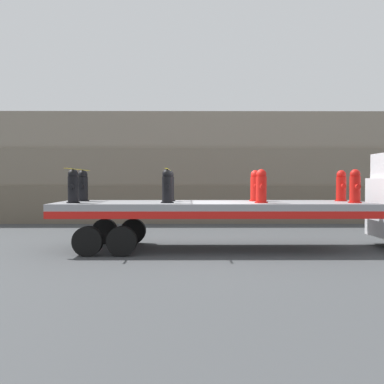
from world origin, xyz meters
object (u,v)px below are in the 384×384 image
Objects in this scene: fire_hydrant_black_near_0 at (73,187)px; fire_hydrant_red_near_3 at (355,187)px; fire_hydrant_black_far_0 at (83,186)px; fire_hydrant_black_near_1 at (167,187)px; fire_hydrant_black_far_1 at (169,186)px; fire_hydrant_red_far_3 at (341,186)px; fire_hydrant_red_far_2 at (255,186)px; flatbed_trailer at (199,210)px; fire_hydrant_red_near_2 at (261,187)px.

fire_hydrant_black_near_0 is 7.94m from fire_hydrant_red_near_3.
fire_hydrant_black_far_0 is 2.87m from fire_hydrant_black_near_1.
fire_hydrant_black_far_1 is 5.30m from fire_hydrant_red_far_3.
fire_hydrant_black_far_0 is 8.02m from fire_hydrant_red_near_3.
fire_hydrant_red_far_3 is (0.00, 1.10, 0.00)m from fire_hydrant_red_near_3.
fire_hydrant_red_near_3 is at bearing -22.56° from fire_hydrant_red_far_2.
fire_hydrant_red_near_3 is (4.40, -0.55, 0.70)m from flatbed_trailer.
fire_hydrant_red_far_2 is (2.65, 1.10, 0.00)m from fire_hydrant_black_near_1.
fire_hydrant_black_near_1 and fire_hydrant_black_far_1 have the same top height.
fire_hydrant_red_near_3 is (7.94, 0.00, 0.00)m from fire_hydrant_black_near_0.
fire_hydrant_black_near_1 is at bearing 180.00° from fire_hydrant_red_near_3.
fire_hydrant_black_far_1 is (2.65, 1.10, 0.00)m from fire_hydrant_black_near_0.
fire_hydrant_black_near_0 is 1.00× the size of fire_hydrant_black_near_1.
fire_hydrant_black_near_0 is at bearing 180.00° from fire_hydrant_red_near_2.
fire_hydrant_black_far_1 is 1.00× the size of fire_hydrant_red_near_3.
fire_hydrant_red_near_2 and fire_hydrant_red_far_2 have the same top height.
fire_hydrant_red_far_2 is at bearing 0.00° from fire_hydrant_black_far_0.
fire_hydrant_black_far_1 is at bearing 90.00° from fire_hydrant_black_near_1.
fire_hydrant_black_near_1 reaches higher than flatbed_trailer.
fire_hydrant_black_far_1 is 1.00× the size of fire_hydrant_red_far_3.
fire_hydrant_red_far_3 is at bearing 7.13° from flatbed_trailer.
fire_hydrant_black_near_0 and fire_hydrant_black_near_1 have the same top height.
flatbed_trailer is 1.26m from fire_hydrant_black_near_1.
fire_hydrant_red_far_2 is 1.00× the size of fire_hydrant_red_near_3.
flatbed_trailer is 9.60× the size of fire_hydrant_black_far_1.
fire_hydrant_black_near_0 is (-3.55, -0.55, 0.70)m from flatbed_trailer.
fire_hydrant_black_near_1 is 1.00× the size of fire_hydrant_red_near_2.
flatbed_trailer is 9.60× the size of fire_hydrant_black_far_0.
fire_hydrant_black_far_1 is 2.87m from fire_hydrant_red_near_2.
fire_hydrant_black_near_0 and fire_hydrant_red_far_2 have the same top height.
fire_hydrant_red_far_3 is (7.94, 0.00, 0.00)m from fire_hydrant_black_far_0.
fire_hydrant_black_far_0 and fire_hydrant_black_far_1 have the same top height.
fire_hydrant_red_near_3 is (5.30, 0.00, 0.00)m from fire_hydrant_black_near_1.
fire_hydrant_black_far_0 is 1.00× the size of fire_hydrant_red_near_2.
fire_hydrant_red_near_2 is 2.87m from fire_hydrant_red_far_3.
flatbed_trailer is 9.60× the size of fire_hydrant_red_far_3.
fire_hydrant_red_near_3 is 1.00× the size of fire_hydrant_red_far_3.
fire_hydrant_red_near_2 and fire_hydrant_red_far_3 have the same top height.
fire_hydrant_red_far_3 is (4.40, 0.55, 0.70)m from flatbed_trailer.
flatbed_trailer is at bearing 172.87° from fire_hydrant_red_near_3.
fire_hydrant_red_near_2 is (2.65, 0.00, 0.00)m from fire_hydrant_black_near_1.
fire_hydrant_black_far_1 is 1.00× the size of fire_hydrant_red_far_2.
fire_hydrant_red_near_3 is at bearing -11.73° from fire_hydrant_black_far_1.
fire_hydrant_red_near_3 is at bearing -7.13° from flatbed_trailer.
fire_hydrant_black_far_0 is 2.65m from fire_hydrant_black_far_1.
fire_hydrant_red_far_3 reaches higher than flatbed_trailer.
flatbed_trailer is at bearing -31.50° from fire_hydrant_black_far_1.
fire_hydrant_red_far_3 is at bearing 90.00° from fire_hydrant_red_near_3.
fire_hydrant_black_far_0 is 1.00× the size of fire_hydrant_black_near_1.
fire_hydrant_red_near_3 is 1.10m from fire_hydrant_red_far_3.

